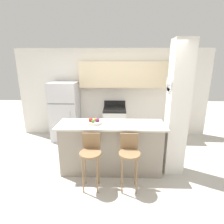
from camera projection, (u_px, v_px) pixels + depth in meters
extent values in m
plane|color=beige|center=(111.00, 169.00, 3.64)|extent=(14.00, 14.00, 0.00)
cube|color=white|center=(113.00, 93.00, 5.19)|extent=(5.60, 0.06, 2.55)
cube|color=beige|center=(126.00, 75.00, 4.85)|extent=(2.58, 0.32, 0.70)
cube|color=silver|center=(115.00, 84.00, 4.95)|extent=(0.64, 0.28, 0.12)
cube|color=white|center=(177.00, 111.00, 3.28)|extent=(0.36, 0.32, 2.55)
cylinder|color=silver|center=(169.00, 84.00, 3.15)|extent=(0.02, 0.31, 0.31)
cylinder|color=white|center=(169.00, 84.00, 3.15)|extent=(0.01, 0.28, 0.28)
cube|color=gray|center=(111.00, 148.00, 3.51)|extent=(1.96, 0.54, 0.97)
cube|color=beige|center=(111.00, 125.00, 3.37)|extent=(2.08, 0.66, 0.03)
cube|color=silver|center=(66.00, 120.00, 5.03)|extent=(0.74, 0.70, 1.12)
cube|color=silver|center=(64.00, 92.00, 4.81)|extent=(0.74, 0.70, 0.53)
cube|color=#333333|center=(61.00, 104.00, 4.54)|extent=(0.70, 0.01, 0.01)
cylinder|color=#B2B2B7|center=(71.00, 122.00, 4.66)|extent=(0.02, 0.02, 0.61)
cube|color=white|center=(115.00, 125.00, 5.06)|extent=(0.63, 0.65, 0.85)
cube|color=black|center=(115.00, 109.00, 4.94)|extent=(0.63, 0.65, 0.06)
cube|color=black|center=(115.00, 103.00, 5.20)|extent=(0.63, 0.04, 0.16)
cube|color=black|center=(114.00, 127.00, 4.73)|extent=(0.38, 0.01, 0.27)
cylinder|color=olive|center=(90.00, 153.00, 2.91)|extent=(0.37, 0.37, 0.03)
cube|color=olive|center=(91.00, 141.00, 3.02)|extent=(0.31, 0.02, 0.28)
cylinder|color=olive|center=(83.00, 176.00, 2.89)|extent=(0.02, 0.02, 0.67)
cylinder|color=olive|center=(97.00, 176.00, 2.89)|extent=(0.02, 0.02, 0.67)
cylinder|color=olive|center=(85.00, 167.00, 3.12)|extent=(0.02, 0.02, 0.67)
cylinder|color=olive|center=(99.00, 168.00, 3.12)|extent=(0.02, 0.02, 0.67)
cylinder|color=olive|center=(130.00, 154.00, 2.89)|extent=(0.37, 0.37, 0.03)
cube|color=olive|center=(129.00, 141.00, 3.00)|extent=(0.31, 0.02, 0.28)
cylinder|color=olive|center=(122.00, 176.00, 2.88)|extent=(0.02, 0.02, 0.67)
cylinder|color=olive|center=(137.00, 177.00, 2.87)|extent=(0.02, 0.02, 0.67)
cylinder|color=olive|center=(122.00, 168.00, 3.11)|extent=(0.02, 0.02, 0.67)
cylinder|color=olive|center=(135.00, 168.00, 3.10)|extent=(0.02, 0.02, 0.67)
cylinder|color=silver|center=(94.00, 123.00, 3.37)|extent=(0.29, 0.29, 0.05)
sphere|color=#7A2D56|center=(97.00, 120.00, 3.34)|extent=(0.09, 0.09, 0.09)
sphere|color=gold|center=(95.00, 119.00, 3.41)|extent=(0.06, 0.06, 0.06)
sphere|color=red|center=(91.00, 120.00, 3.34)|extent=(0.09, 0.09, 0.09)
sphere|color=#4C7F2D|center=(93.00, 121.00, 3.29)|extent=(0.07, 0.07, 0.07)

